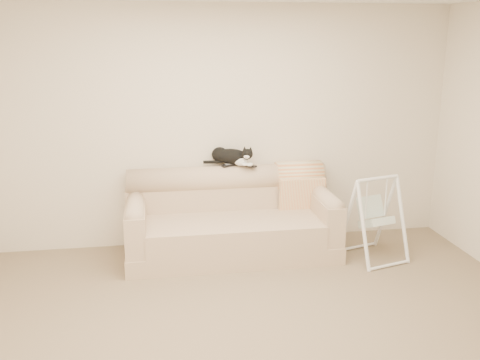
% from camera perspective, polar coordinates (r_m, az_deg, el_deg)
% --- Properties ---
extents(ground_plane, '(5.00, 5.00, 0.00)m').
position_cam_1_polar(ground_plane, '(4.41, 2.23, -15.70)').
color(ground_plane, '#6F5F4B').
rests_on(ground_plane, ground).
extents(room_shell, '(5.04, 4.04, 2.60)m').
position_cam_1_polar(room_shell, '(3.86, 2.46, 4.19)').
color(room_shell, beige).
rests_on(room_shell, ground).
extents(sofa, '(2.20, 0.93, 0.90)m').
position_cam_1_polar(sofa, '(5.71, -0.97, -4.44)').
color(sofa, tan).
rests_on(sofa, ground).
extents(remote_a, '(0.18, 0.12, 0.03)m').
position_cam_1_polar(remote_a, '(5.79, -1.13, 1.61)').
color(remote_a, black).
rests_on(remote_a, sofa).
extents(remote_b, '(0.15, 0.16, 0.02)m').
position_cam_1_polar(remote_b, '(5.77, 1.02, 1.55)').
color(remote_b, black).
rests_on(remote_b, sofa).
extents(tuxedo_cat, '(0.54, 0.39, 0.22)m').
position_cam_1_polar(tuxedo_cat, '(5.79, -0.96, 2.56)').
color(tuxedo_cat, black).
rests_on(tuxedo_cat, sofa).
extents(throw_blanket, '(0.51, 0.38, 0.58)m').
position_cam_1_polar(throw_blanket, '(5.97, 6.30, 0.11)').
color(throw_blanket, '#E2894C').
rests_on(throw_blanket, sofa).
extents(baby_swing, '(0.67, 0.70, 0.89)m').
position_cam_1_polar(baby_swing, '(5.72, 14.14, -3.92)').
color(baby_swing, white).
rests_on(baby_swing, ground).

